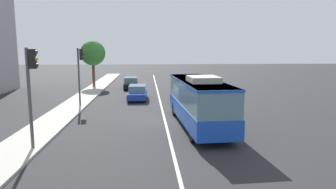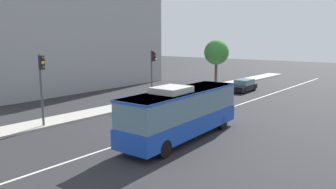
{
  "view_description": "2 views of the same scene",
  "coord_description": "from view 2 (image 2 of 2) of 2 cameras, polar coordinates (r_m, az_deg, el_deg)",
  "views": [
    {
      "loc": [
        -21.6,
        1.25,
        5.14
      ],
      "look_at": [
        -0.32,
        -0.23,
        1.91
      ],
      "focal_mm": 32.34,
      "sensor_mm": 36.0,
      "label": 1
    },
    {
      "loc": [
        -17.66,
        -13.79,
        6.16
      ],
      "look_at": [
        -0.77,
        0.1,
        2.42
      ],
      "focal_mm": 33.9,
      "sensor_mm": 36.0,
      "label": 2
    }
  ],
  "objects": [
    {
      "name": "sedan_blue",
      "position": [
        31.59,
        8.29,
        -0.31
      ],
      "size": [
        4.55,
        1.92,
        1.46
      ],
      "rotation": [
        0.0,
        0.0,
        3.11
      ],
      "color": "#1E3899",
      "rests_on": "ground_plane"
    },
    {
      "name": "street_tree_kerbside_left",
      "position": [
        43.46,
        8.71,
        7.46
      ],
      "size": [
        3.31,
        3.31,
        6.23
      ],
      "color": "#4C3823",
      "rests_on": "ground_plane"
    },
    {
      "name": "transit_bus",
      "position": [
        19.93,
        2.6,
        -2.92
      ],
      "size": [
        10.13,
        3.07,
        3.46
      ],
      "rotation": [
        0.0,
        0.0,
        0.06
      ],
      "color": "#1947B7",
      "rests_on": "ground_plane"
    },
    {
      "name": "sedan_black",
      "position": [
        39.74,
        13.44,
        1.57
      ],
      "size": [
        4.58,
        2.0,
        1.46
      ],
      "rotation": [
        0.0,
        0.0,
        3.19
      ],
      "color": "black",
      "rests_on": "ground_plane"
    },
    {
      "name": "traffic_light_near_corner",
      "position": [
        31.19,
        -2.76,
        4.91
      ],
      "size": [
        0.34,
        0.62,
        5.2
      ],
      "rotation": [
        0.0,
        0.0,
        -1.48
      ],
      "color": "#47474C",
      "rests_on": "ground_plane"
    },
    {
      "name": "lane_centre_line",
      "position": [
        23.24,
        1.4,
        -5.66
      ],
      "size": [
        76.0,
        0.16,
        0.01
      ],
      "primitive_type": "cube",
      "color": "silver",
      "rests_on": "ground_plane"
    },
    {
      "name": "office_block_background",
      "position": [
        47.2,
        -20.34,
        14.02
      ],
      "size": [
        26.28,
        18.94,
        20.4
      ],
      "rotation": [
        0.0,
        0.0,
        0.04
      ],
      "color": "#939399",
      "rests_on": "ground_plane"
    },
    {
      "name": "traffic_light_mid_block",
      "position": [
        23.8,
        -21.77,
        2.74
      ],
      "size": [
        0.32,
        0.62,
        5.2
      ],
      "rotation": [
        0.0,
        0.0,
        -1.56
      ],
      "color": "#47474C",
      "rests_on": "ground_plane"
    },
    {
      "name": "ground_plane",
      "position": [
        23.24,
        1.4,
        -5.67
      ],
      "size": [
        160.0,
        160.0,
        0.0
      ],
      "primitive_type": "plane",
      "color": "#28282B"
    },
    {
      "name": "sidewalk_kerb",
      "position": [
        28.65,
        -11.21,
        -2.76
      ],
      "size": [
        80.0,
        2.51,
        0.14
      ],
      "primitive_type": "cube",
      "color": "#B2ADA3",
      "rests_on": "ground_plane"
    }
  ]
}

